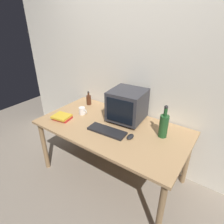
# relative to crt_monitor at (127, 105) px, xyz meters

# --- Properties ---
(ground_plane) EXTENTS (6.00, 6.00, 0.00)m
(ground_plane) POSITION_rel_crt_monitor_xyz_m (-0.06, -0.22, -0.91)
(ground_plane) COLOR gray
(back_wall) EXTENTS (4.00, 0.08, 2.50)m
(back_wall) POSITION_rel_crt_monitor_xyz_m (-0.06, 0.29, 0.34)
(back_wall) COLOR silver
(back_wall) RESTS_ON ground
(desk) EXTENTS (1.68, 0.90, 0.72)m
(desk) POSITION_rel_crt_monitor_xyz_m (-0.06, -0.22, -0.26)
(desk) COLOR tan
(desk) RESTS_ON ground
(crt_monitor) EXTENTS (0.41, 0.42, 0.37)m
(crt_monitor) POSITION_rel_crt_monitor_xyz_m (0.00, 0.00, 0.00)
(crt_monitor) COLOR #333338
(crt_monitor) RESTS_ON desk
(keyboard) EXTENTS (0.43, 0.18, 0.02)m
(keyboard) POSITION_rel_crt_monitor_xyz_m (-0.04, -0.34, -0.18)
(keyboard) COLOR black
(keyboard) RESTS_ON desk
(computer_mouse) EXTENTS (0.06, 0.10, 0.04)m
(computer_mouse) POSITION_rel_crt_monitor_xyz_m (0.22, -0.30, -0.17)
(computer_mouse) COLOR black
(computer_mouse) RESTS_ON desk
(bottle_tall) EXTENTS (0.09, 0.09, 0.35)m
(bottle_tall) POSITION_rel_crt_monitor_xyz_m (0.47, -0.08, -0.06)
(bottle_tall) COLOR #1E4C23
(bottle_tall) RESTS_ON desk
(bottle_short) EXTENTS (0.07, 0.07, 0.19)m
(bottle_short) POSITION_rel_crt_monitor_xyz_m (-0.66, 0.08, -0.12)
(bottle_short) COLOR #472314
(bottle_short) RESTS_ON desk
(book_stack) EXTENTS (0.23, 0.20, 0.05)m
(book_stack) POSITION_rel_crt_monitor_xyz_m (-0.64, -0.42, -0.17)
(book_stack) COLOR red
(book_stack) RESTS_ON desk
(mug) EXTENTS (0.12, 0.08, 0.09)m
(mug) POSITION_rel_crt_monitor_xyz_m (-0.53, -0.19, -0.15)
(mug) COLOR white
(mug) RESTS_ON desk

